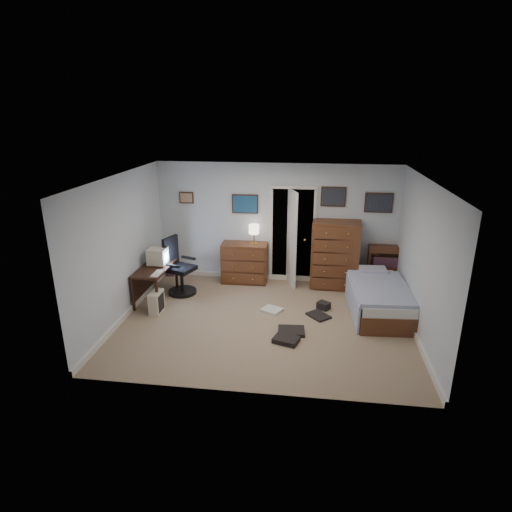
{
  "coord_description": "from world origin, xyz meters",
  "views": [
    {
      "loc": [
        0.71,
        -6.66,
        3.52
      ],
      "look_at": [
        -0.2,
        0.3,
        1.1
      ],
      "focal_mm": 30.0,
      "sensor_mm": 36.0,
      "label": 1
    }
  ],
  "objects": [
    {
      "name": "floor",
      "position": [
        0.0,
        0.0,
        -0.01
      ],
      "size": [
        5.0,
        4.0,
        0.02
      ],
      "primitive_type": "cube",
      "color": "tan",
      "rests_on": "ground"
    },
    {
      "name": "computer_desk",
      "position": [
        -2.28,
        0.65,
        0.51
      ],
      "size": [
        0.56,
        1.17,
        0.67
      ],
      "rotation": [
        0.0,
        0.0,
        -0.02
      ],
      "color": "black",
      "rests_on": "floor"
    },
    {
      "name": "crt_monitor",
      "position": [
        -2.18,
        0.8,
        0.83
      ],
      "size": [
        0.35,
        0.33,
        0.32
      ],
      "rotation": [
        0.0,
        0.0,
        -0.02
      ],
      "color": "beige",
      "rests_on": "computer_desk"
    },
    {
      "name": "keyboard",
      "position": [
        -2.02,
        0.3,
        0.68
      ],
      "size": [
        0.14,
        0.36,
        0.02
      ],
      "primitive_type": "cube",
      "rotation": [
        0.0,
        0.0,
        -0.02
      ],
      "color": "beige",
      "rests_on": "computer_desk"
    },
    {
      "name": "pc_tower",
      "position": [
        -2.0,
        0.1,
        0.2
      ],
      "size": [
        0.19,
        0.38,
        0.4
      ],
      "rotation": [
        0.0,
        0.0,
        -0.02
      ],
      "color": "beige",
      "rests_on": "floor"
    },
    {
      "name": "office_chair",
      "position": [
        -1.85,
        1.01,
        0.44
      ],
      "size": [
        0.71,
        0.71,
        1.15
      ],
      "rotation": [
        0.0,
        0.0,
        -0.34
      ],
      "color": "black",
      "rests_on": "floor"
    },
    {
      "name": "media_stack",
      "position": [
        -2.32,
        1.91,
        0.38
      ],
      "size": [
        0.15,
        0.15,
        0.76
      ],
      "primitive_type": "cube",
      "rotation": [
        0.0,
        0.0,
        -0.01
      ],
      "color": "maroon",
      "rests_on": "floor"
    },
    {
      "name": "low_dresser",
      "position": [
        -0.64,
        1.77,
        0.43
      ],
      "size": [
        0.97,
        0.5,
        0.85
      ],
      "primitive_type": "cube",
      "rotation": [
        0.0,
        0.0,
        0.02
      ],
      "color": "#5C2E1D",
      "rests_on": "floor"
    },
    {
      "name": "table_lamp",
      "position": [
        -0.44,
        1.77,
        1.16
      ],
      "size": [
        0.22,
        0.22,
        0.41
      ],
      "rotation": [
        0.0,
        0.0,
        0.02
      ],
      "color": "gold",
      "rests_on": "low_dresser"
    },
    {
      "name": "doorway",
      "position": [
        0.35,
        2.27,
        1.0
      ],
      "size": [
        0.96,
        1.12,
        2.05
      ],
      "color": "black",
      "rests_on": "floor"
    },
    {
      "name": "tall_dresser",
      "position": [
        1.24,
        1.75,
        0.7
      ],
      "size": [
        0.99,
        0.62,
        1.4
      ],
      "primitive_type": "cube",
      "rotation": [
        0.0,
        0.0,
        -0.07
      ],
      "color": "#5C2E1D",
      "rests_on": "floor"
    },
    {
      "name": "headboard_bookcase",
      "position": [
        2.42,
        1.86,
        0.47
      ],
      "size": [
        0.99,
        0.28,
        0.89
      ],
      "rotation": [
        0.0,
        0.0,
        -0.02
      ],
      "color": "#5C2E1D",
      "rests_on": "floor"
    },
    {
      "name": "bed",
      "position": [
        1.99,
        0.63,
        0.28
      ],
      "size": [
        1.08,
        1.88,
        0.6
      ],
      "rotation": [
        0.0,
        0.0,
        0.06
      ],
      "color": "#5C2E1D",
      "rests_on": "floor"
    },
    {
      "name": "wall_posters",
      "position": [
        0.57,
        1.98,
        1.75
      ],
      "size": [
        4.38,
        0.04,
        0.6
      ],
      "color": "#331E11",
      "rests_on": "floor"
    },
    {
      "name": "floor_clutter",
      "position": [
        0.55,
        -0.07,
        0.04
      ],
      "size": [
        1.3,
        1.61,
        0.14
      ],
      "rotation": [
        0.0,
        0.0,
        -0.03
      ],
      "color": "black",
      "rests_on": "floor"
    }
  ]
}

